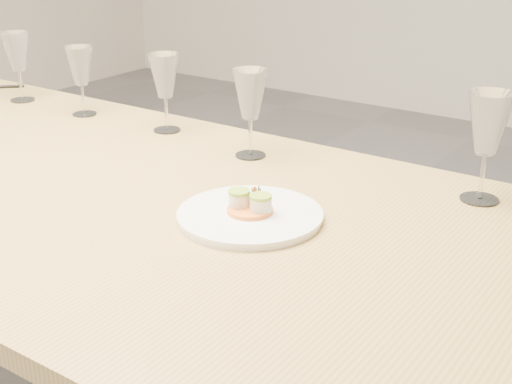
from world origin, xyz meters
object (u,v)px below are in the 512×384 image
Objects in this scene: wine_glass_1 at (80,67)px; wine_glass_3 at (250,96)px; wine_glass_0 at (17,53)px; wine_glass_4 at (488,126)px; dining_table at (44,193)px; wine_glass_2 at (165,77)px; dinner_plate at (250,214)px; ballpoint_pen at (2,87)px.

wine_glass_3 is (0.60, -0.03, 0.01)m from wine_glass_1.
wine_glass_1 is (0.27, -0.00, -0.01)m from wine_glass_0.
wine_glass_0 is 1.41m from wine_glass_4.
wine_glass_0 is (-0.52, 0.36, 0.21)m from dining_table.
wine_glass_0 reaches higher than wine_glass_2.
dinner_plate is 1.33m from ballpoint_pen.
ballpoint_pen is at bearing 175.05° from wine_glass_3.
wine_glass_1 is 1.13m from wine_glass_4.
wine_glass_4 reaches higher than wine_glass_3.
wine_glass_3 is (1.05, -0.09, 0.14)m from ballpoint_pen.
wine_glass_4 reaches higher than wine_glass_1.
wine_glass_0 is 1.07× the size of wine_glass_1.
wine_glass_3 is (-0.21, 0.30, 0.13)m from dinner_plate.
wine_glass_0 is at bearing 179.75° from wine_glass_1.
wine_glass_0 is (-1.08, 0.33, 0.13)m from dinner_plate.
dining_table is 11.59× the size of wine_glass_3.
wine_glass_4 reaches higher than ballpoint_pen.
ballpoint_pen is 0.48m from wine_glass_1.
dinner_plate is at bearing -61.87° from ballpoint_pen.
wine_glass_1 reaches higher than dining_table.
dinner_plate is 1.33× the size of wine_glass_3.
ballpoint_pen is 0.54× the size of wine_glass_1.
dining_table is 0.53m from wine_glass_3.
dining_table is 8.69× the size of dinner_plate.
wine_glass_2 is at bearing 179.99° from wine_glass_4.
wine_glass_3 reaches higher than wine_glass_1.
wine_glass_3 is at bearing -49.54° from ballpoint_pen.
wine_glass_4 is (1.41, 0.01, 0.01)m from wine_glass_0.
wine_glass_3 is at bearing -1.73° from wine_glass_0.
wine_glass_0 is at bearing 163.10° from dinner_plate.
dinner_plate is at bearing -54.86° from wine_glass_3.
wine_glass_0 is 0.93× the size of wine_glass_4.
wine_glass_1 reaches higher than ballpoint_pen.
wine_glass_0 reaches higher than wine_glass_1.
wine_glass_1 is 0.87× the size of wine_glass_4.
wine_glass_2 is (0.75, -0.05, 0.14)m from ballpoint_pen.
wine_glass_1 is at bearing -179.18° from wine_glass_4.
ballpoint_pen is at bearing 176.23° from wine_glass_2.
wine_glass_0 and wine_glass_3 have the same top height.
dining_table is 22.90× the size of ballpoint_pen.
wine_glass_4 reaches higher than dining_table.
wine_glass_4 is at bearing -46.39° from ballpoint_pen.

